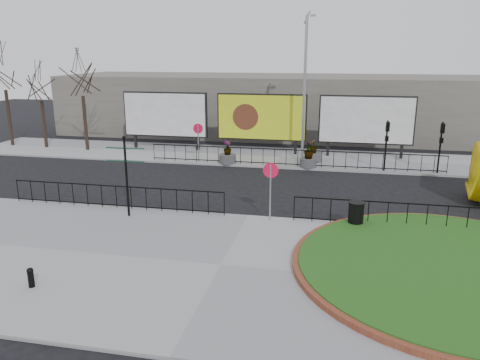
% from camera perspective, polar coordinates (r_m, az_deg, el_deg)
% --- Properties ---
extents(ground, '(90.00, 90.00, 0.00)m').
position_cam_1_polar(ground, '(20.41, 1.02, -4.61)').
color(ground, black).
rests_on(ground, ground).
extents(pavement_near, '(30.00, 10.00, 0.12)m').
position_cam_1_polar(pavement_near, '(15.88, -2.34, -10.45)').
color(pavement_near, gray).
rests_on(pavement_near, ground).
extents(pavement_far, '(44.00, 6.00, 0.12)m').
position_cam_1_polar(pavement_far, '(31.82, 4.98, 2.77)').
color(pavement_far, gray).
rests_on(pavement_far, ground).
extents(brick_edge, '(10.40, 10.40, 0.18)m').
position_cam_1_polar(brick_edge, '(16.82, 24.65, -9.84)').
color(brick_edge, brown).
rests_on(brick_edge, pavement_near).
extents(grass_lawn, '(10.00, 10.00, 0.22)m').
position_cam_1_polar(grass_lawn, '(16.81, 24.66, -9.78)').
color(grass_lawn, '#144713').
rests_on(grass_lawn, pavement_near).
extents(railing_near_left, '(10.00, 0.10, 1.10)m').
position_cam_1_polar(railing_near_left, '(21.77, -14.85, -1.98)').
color(railing_near_left, black).
rests_on(railing_near_left, pavement_near).
extents(railing_near_right, '(9.00, 0.10, 1.10)m').
position_cam_1_polar(railing_near_right, '(19.83, 19.70, -4.09)').
color(railing_near_right, black).
rests_on(railing_near_right, pavement_near).
extents(railing_far, '(18.00, 0.10, 1.10)m').
position_cam_1_polar(railing_far, '(28.96, 6.35, 2.71)').
color(railing_far, black).
rests_on(railing_far, pavement_far).
extents(speed_sign_far, '(0.64, 0.07, 2.47)m').
position_cam_1_polar(speed_sign_far, '(29.94, -5.12, 5.59)').
color(speed_sign_far, gray).
rests_on(speed_sign_far, pavement_far).
extents(speed_sign_near, '(0.64, 0.07, 2.47)m').
position_cam_1_polar(speed_sign_near, '(19.31, 3.75, 0.16)').
color(speed_sign_near, gray).
rests_on(speed_sign_near, pavement_near).
extents(billboard_left, '(6.20, 0.31, 4.10)m').
position_cam_1_polar(billboard_left, '(34.29, -9.10, 7.85)').
color(billboard_left, black).
rests_on(billboard_left, pavement_far).
extents(billboard_mid, '(6.20, 0.31, 4.10)m').
position_cam_1_polar(billboard_mid, '(32.52, 2.64, 7.63)').
color(billboard_mid, black).
rests_on(billboard_mid, pavement_far).
extents(billboard_right, '(6.20, 0.31, 4.10)m').
position_cam_1_polar(billboard_right, '(32.20, 15.14, 7.04)').
color(billboard_right, black).
rests_on(billboard_right, pavement_far).
extents(lamp_post, '(0.74, 0.18, 9.23)m').
position_cam_1_polar(lamp_post, '(30.00, 7.88, 11.13)').
color(lamp_post, gray).
rests_on(lamp_post, pavement_far).
extents(signal_pole_a, '(0.22, 0.26, 3.00)m').
position_cam_1_polar(signal_pole_a, '(28.78, 17.45, 4.91)').
color(signal_pole_a, black).
rests_on(signal_pole_a, pavement_far).
extents(signal_pole_b, '(0.22, 0.26, 3.00)m').
position_cam_1_polar(signal_pole_b, '(29.25, 23.31, 4.52)').
color(signal_pole_b, black).
rests_on(signal_pole_b, pavement_far).
extents(tree_left, '(2.00, 2.00, 7.00)m').
position_cam_1_polar(tree_left, '(35.19, -18.56, 9.12)').
color(tree_left, '#2D2119').
rests_on(tree_left, pavement_far).
extents(tree_mid, '(2.00, 2.00, 6.20)m').
position_cam_1_polar(tree_mid, '(37.34, -22.99, 8.40)').
color(tree_mid, '#2D2119').
rests_on(tree_mid, pavement_far).
extents(tree_far, '(2.00, 2.00, 7.50)m').
position_cam_1_polar(tree_far, '(39.21, -26.60, 9.24)').
color(tree_far, '#2D2119').
rests_on(tree_far, pavement_far).
extents(building_backdrop, '(40.00, 10.00, 5.00)m').
position_cam_1_polar(building_backdrop, '(41.25, 6.71, 9.05)').
color(building_backdrop, '#66635A').
rests_on(building_backdrop, ground).
extents(fingerpost_sign, '(1.64, 0.30, 3.51)m').
position_cam_1_polar(fingerpost_sign, '(20.25, -13.73, 1.40)').
color(fingerpost_sign, black).
rests_on(fingerpost_sign, pavement_near).
extents(bollard, '(0.20, 0.20, 0.62)m').
position_cam_1_polar(bollard, '(15.64, -24.16, -10.68)').
color(bollard, black).
rests_on(bollard, pavement_near).
extents(litter_bin, '(0.65, 0.65, 1.08)m').
position_cam_1_polar(litter_bin, '(19.35, 13.95, -4.13)').
color(litter_bin, black).
rests_on(litter_bin, pavement_near).
extents(planter_a, '(1.07, 1.07, 1.46)m').
position_cam_1_polar(planter_a, '(29.71, -1.53, 2.97)').
color(planter_a, '#4C4C4F').
rests_on(planter_a, pavement_far).
extents(planter_b, '(1.03, 1.03, 1.61)m').
position_cam_1_polar(planter_b, '(28.98, 8.34, 2.74)').
color(planter_b, '#4C4C4F').
rests_on(planter_b, pavement_far).
extents(planter_c, '(1.06, 1.06, 1.46)m').
position_cam_1_polar(planter_c, '(30.56, 8.89, 3.14)').
color(planter_c, '#4C4C4F').
rests_on(planter_c, pavement_far).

